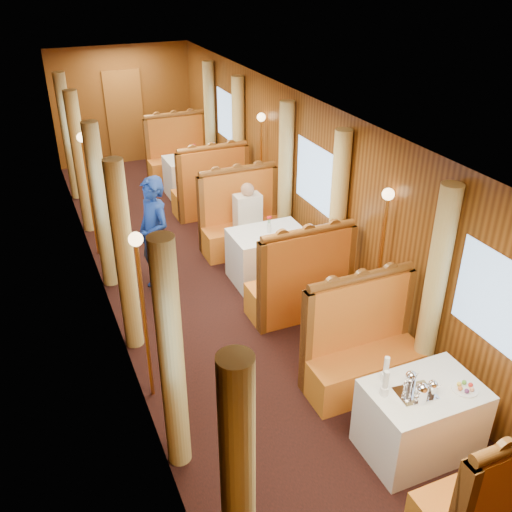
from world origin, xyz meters
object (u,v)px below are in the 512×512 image
banquette_mid_aft (242,225)px  rose_vase_far (194,148)px  fruit_plate (465,388)px  passenger (248,213)px  teapot_right (432,390)px  table_far (194,176)px  banquette_near_aft (362,353)px  teapot_left (421,395)px  steward (155,236)px  banquette_near_fwd (501,501)px  banquette_far_aft (179,158)px  banquette_far_fwd (211,192)px  banquette_mid_fwd (300,287)px  table_mid (268,256)px  rose_vase_mid (269,221)px  table_near (420,419)px  tea_tray (415,393)px  teapot_back (410,382)px

banquette_mid_aft → rose_vase_far: 2.57m
fruit_plate → passenger: size_ratio=0.31×
teapot_right → table_far: bearing=99.7°
fruit_plate → banquette_near_aft: bearing=105.1°
banquette_near_aft → teapot_left: (-0.15, -1.13, 0.40)m
steward → passenger: (1.53, 0.40, -0.09)m
fruit_plate → banquette_near_fwd: bearing=-109.9°
banquette_far_aft → banquette_near_aft: bearing=-90.0°
table_far → banquette_far_fwd: banquette_far_fwd is taller
banquette_mid_fwd → fruit_plate: banquette_mid_fwd is taller
rose_vase_far → passenger: bearing=-90.7°
teapot_right → steward: bearing=121.0°
banquette_near_aft → banquette_far_fwd: same height
banquette_far_aft → passenger: bearing=-90.0°
banquette_near_fwd → teapot_right: size_ratio=8.95×
rose_vase_far → passenger: size_ratio=0.47×
teapot_right → banquette_far_fwd: bearing=99.7°
banquette_far_aft → table_mid: bearing=-90.0°
banquette_far_aft → passenger: (-0.00, -3.79, 0.32)m
steward → passenger: steward is taller
rose_vase_mid → rose_vase_far: same height
teapot_right → table_near: bearing=91.2°
tea_tray → table_far: bearing=88.9°
banquette_near_fwd → table_mid: bearing=90.0°
table_near → banquette_far_aft: size_ratio=0.78×
banquette_far_fwd → fruit_plate: size_ratio=5.72×
tea_tray → rose_vase_far: bearing=88.6°
banquette_mid_aft → banquette_far_fwd: same height
rose_vase_mid → passenger: 0.76m
teapot_right → rose_vase_far: 7.12m
tea_tray → passenger: passenger is taller
table_far → teapot_right: 7.10m
steward → banquette_far_fwd: bearing=127.5°
table_far → teapot_left: (-0.15, -7.12, 0.45)m
table_mid → teapot_right: (-0.01, -3.59, 0.44)m
banquette_far_aft → tea_tray: (-0.13, -8.03, 0.33)m
fruit_plate → rose_vase_far: size_ratio=0.65×
banquette_near_aft → rose_vase_far: 6.04m
table_near → teapot_back: (-0.13, 0.07, 0.44)m
fruit_plate → table_near: bearing=154.5°
table_near → rose_vase_far: bearing=89.7°
banquette_mid_aft → teapot_back: (-0.13, -4.45, 0.40)m
banquette_near_aft → banquette_far_fwd: bearing=90.0°
banquette_mid_fwd → teapot_left: banquette_mid_fwd is taller
banquette_far_fwd → rose_vase_mid: (0.01, -2.49, 0.50)m
banquette_far_aft → teapot_right: bearing=-90.1°
table_near → table_mid: 3.50m
teapot_left → passenger: (0.15, 4.34, -0.08)m
steward → table_far: bearing=137.2°
banquette_far_fwd → steward: (-1.53, -2.15, 0.41)m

